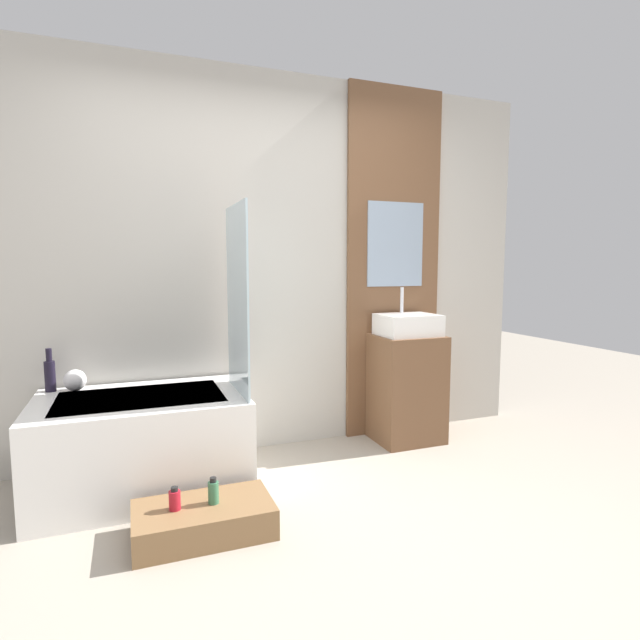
{
  "coord_description": "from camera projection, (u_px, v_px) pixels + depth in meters",
  "views": [
    {
      "loc": [
        -0.84,
        -1.82,
        1.29
      ],
      "look_at": [
        0.12,
        0.68,
        1.0
      ],
      "focal_mm": 28.0,
      "sensor_mm": 36.0,
      "label": 1
    }
  ],
  "objects": [
    {
      "name": "bathtub",
      "position": [
        143.0,
        442.0,
        2.87
      ],
      "size": [
        1.15,
        0.79,
        0.55
      ],
      "color": "white",
      "rests_on": "ground_plane"
    },
    {
      "name": "bottle_soap_secondary",
      "position": [
        213.0,
        492.0,
        2.4
      ],
      "size": [
        0.05,
        0.05,
        0.13
      ],
      "color": "#38704C",
      "rests_on": "wooden_step_bench"
    },
    {
      "name": "vase_round_light",
      "position": [
        75.0,
        380.0,
        2.97
      ],
      "size": [
        0.13,
        0.13,
        0.13
      ],
      "primitive_type": "sphere",
      "color": "white",
      "rests_on": "bathtub"
    },
    {
      "name": "bottle_soap_primary",
      "position": [
        175.0,
        500.0,
        2.34
      ],
      "size": [
        0.05,
        0.05,
        0.11
      ],
      "color": "#B21928",
      "rests_on": "wooden_step_bench"
    },
    {
      "name": "wall_wood_accent",
      "position": [
        394.0,
        263.0,
        3.78
      ],
      "size": [
        0.77,
        0.04,
        2.6
      ],
      "color": "brown",
      "rests_on": "ground_plane"
    },
    {
      "name": "vanity_cabinet",
      "position": [
        407.0,
        388.0,
        3.67
      ],
      "size": [
        0.47,
        0.4,
        0.79
      ],
      "primitive_type": "cube",
      "color": "brown",
      "rests_on": "ground_plane"
    },
    {
      "name": "ground_plane",
      "position": [
        351.0,
        569.0,
        2.13
      ],
      "size": [
        12.0,
        12.0,
        0.0
      ],
      "primitive_type": "plane",
      "color": "#A39989"
    },
    {
      "name": "wall_tiled_back",
      "position": [
        258.0,
        264.0,
        3.46
      ],
      "size": [
        4.2,
        0.06,
        2.6
      ],
      "primitive_type": "cube",
      "color": "#B7B2A8",
      "rests_on": "ground_plane"
    },
    {
      "name": "wooden_step_bench",
      "position": [
        204.0,
        520.0,
        2.4
      ],
      "size": [
        0.65,
        0.37,
        0.15
      ],
      "primitive_type": "cube",
      "color": "olive",
      "rests_on": "ground_plane"
    },
    {
      "name": "vase_tall_dark",
      "position": [
        50.0,
        374.0,
        2.95
      ],
      "size": [
        0.06,
        0.06,
        0.26
      ],
      "color": "black",
      "rests_on": "bathtub"
    },
    {
      "name": "sink",
      "position": [
        408.0,
        325.0,
        3.62
      ],
      "size": [
        0.41,
        0.33,
        0.35
      ],
      "color": "white",
      "rests_on": "vanity_cabinet"
    },
    {
      "name": "glass_shower_screen",
      "position": [
        237.0,
        300.0,
        2.89
      ],
      "size": [
        0.01,
        0.56,
        1.09
      ],
      "primitive_type": "cube",
      "color": "silver",
      "rests_on": "bathtub"
    }
  ]
}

